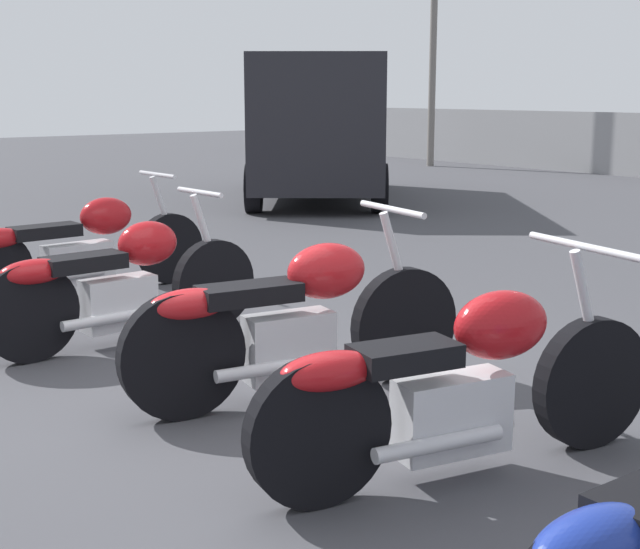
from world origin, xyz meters
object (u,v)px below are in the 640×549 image
(motorcycle_slot_0, at_px, (81,247))
(parked_van, at_px, (319,122))
(motorcycle_slot_1, at_px, (121,283))
(motorcycle_slot_2, at_px, (294,321))
(motorcycle_slot_3, at_px, (459,384))

(motorcycle_slot_0, distance_m, parked_van, 7.31)
(motorcycle_slot_1, bearing_deg, motorcycle_slot_0, 164.82)
(motorcycle_slot_0, height_order, motorcycle_slot_1, motorcycle_slot_1)
(motorcycle_slot_0, relative_size, motorcycle_slot_1, 1.10)
(motorcycle_slot_2, height_order, motorcycle_slot_3, motorcycle_slot_2)
(motorcycle_slot_0, distance_m, motorcycle_slot_3, 4.40)
(motorcycle_slot_1, xyz_separation_m, motorcycle_slot_3, (2.87, 0.25, 0.00))
(motorcycle_slot_0, xyz_separation_m, motorcycle_slot_2, (3.14, -0.09, 0.03))
(motorcycle_slot_0, relative_size, motorcycle_slot_2, 1.09)
(motorcycle_slot_1, xyz_separation_m, parked_van, (-5.87, 6.19, 0.80))
(motorcycle_slot_3, bearing_deg, motorcycle_slot_0, -169.69)
(parked_van, bearing_deg, motorcycle_slot_2, -89.75)
(motorcycle_slot_0, bearing_deg, parked_van, 124.42)
(motorcycle_slot_2, bearing_deg, motorcycle_slot_1, -160.59)
(motorcycle_slot_1, bearing_deg, motorcycle_slot_3, 3.03)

